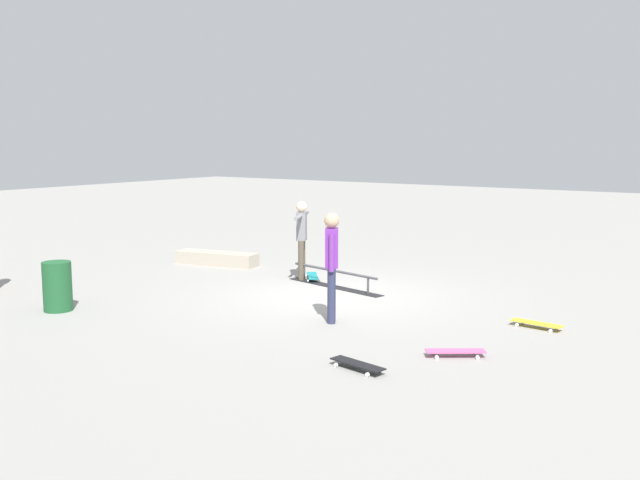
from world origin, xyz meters
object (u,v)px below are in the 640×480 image
at_px(grind_rail, 334,280).
at_px(loose_skateboard_pink, 456,351).
at_px(skater_main, 302,234).
at_px(skate_ledge, 217,258).
at_px(loose_skateboard_black, 357,364).
at_px(skateboard_main, 313,276).
at_px(bystander_purple_shirt, 332,261).
at_px(loose_skateboard_yellow, 537,324).
at_px(trash_bin, 57,286).

bearing_deg(grind_rail, loose_skateboard_pink, 155.52).
bearing_deg(grind_rail, skater_main, -2.05).
bearing_deg(skate_ledge, loose_skateboard_black, 144.52).
relative_size(skater_main, skateboard_main, 2.19).
relative_size(skate_ledge, skater_main, 1.20).
bearing_deg(grind_rail, bystander_purple_shirt, 134.83).
bearing_deg(skater_main, loose_skateboard_yellow, -126.98).
xyz_separation_m(skate_ledge, skateboard_main, (-2.85, 0.22, -0.07)).
distance_m(grind_rail, loose_skateboard_black, 5.14).
height_order(bystander_purple_shirt, trash_bin, bystander_purple_shirt).
relative_size(grind_rail, trash_bin, 2.88).
bearing_deg(skateboard_main, loose_skateboard_pink, -164.53).
height_order(skateboard_main, bystander_purple_shirt, bystander_purple_shirt).
relative_size(loose_skateboard_black, loose_skateboard_yellow, 1.01).
bearing_deg(bystander_purple_shirt, loose_skateboard_black, 9.21).
distance_m(skate_ledge, skater_main, 2.82).
height_order(skate_ledge, trash_bin, trash_bin).
relative_size(skate_ledge, loose_skateboard_pink, 2.54).
height_order(skateboard_main, loose_skateboard_black, same).
bearing_deg(loose_skateboard_pink, skateboard_main, -69.98).
distance_m(skater_main, loose_skateboard_yellow, 5.44).
xyz_separation_m(skateboard_main, trash_bin, (2.05, 4.67, 0.35)).
height_order(skate_ledge, loose_skateboard_black, skate_ledge).
relative_size(bystander_purple_shirt, loose_skateboard_pink, 2.27).
relative_size(loose_skateboard_pink, loose_skateboard_yellow, 0.95).
distance_m(skate_ledge, trash_bin, 4.97).
bearing_deg(skater_main, trash_bin, 132.44).
relative_size(grind_rail, skateboard_main, 3.26).
bearing_deg(grind_rail, skateboard_main, -13.74).
height_order(bystander_purple_shirt, loose_skateboard_black, bystander_purple_shirt).
bearing_deg(skate_ledge, loose_skateboard_yellow, 169.52).
height_order(grind_rail, loose_skateboard_pink, grind_rail).
bearing_deg(loose_skateboard_yellow, loose_skateboard_black, -105.02).
bearing_deg(trash_bin, loose_skateboard_yellow, -154.35).
height_order(skate_ledge, loose_skateboard_yellow, skate_ledge).
xyz_separation_m(loose_skateboard_black, trash_bin, (5.88, 0.13, 0.35)).
distance_m(skate_ledge, bystander_purple_shirt, 5.93).
height_order(skate_ledge, bystander_purple_shirt, bystander_purple_shirt).
relative_size(grind_rail, loose_skateboard_black, 2.96).
xyz_separation_m(loose_skateboard_pink, loose_skateboard_yellow, (-0.44, -2.08, 0.00)).
relative_size(loose_skateboard_pink, trash_bin, 0.92).
relative_size(skate_ledge, bystander_purple_shirt, 1.12).
distance_m(skate_ledge, skateboard_main, 2.86).
xyz_separation_m(skate_ledge, loose_skateboard_black, (-6.68, 4.76, -0.07)).
bearing_deg(skate_ledge, bystander_purple_shirt, 150.09).
height_order(skateboard_main, loose_skateboard_yellow, same).
distance_m(loose_skateboard_black, trash_bin, 5.89).
relative_size(loose_skateboard_yellow, trash_bin, 0.97).
bearing_deg(bystander_purple_shirt, skater_main, -168.54).
height_order(loose_skateboard_black, trash_bin, trash_bin).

